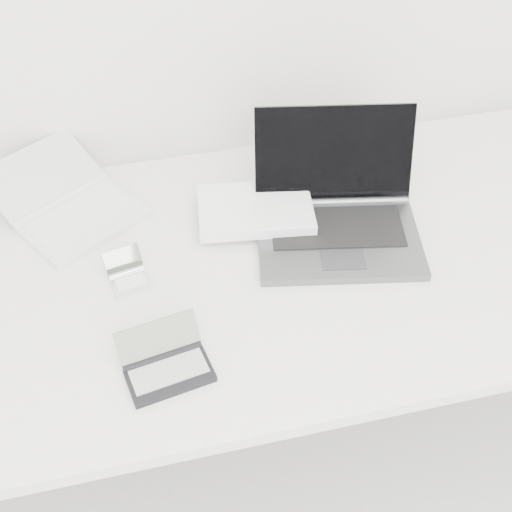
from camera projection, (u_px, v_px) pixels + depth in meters
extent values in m
cube|color=white|center=(265.00, 266.00, 1.50)|extent=(1.60, 0.80, 0.03)
cylinder|color=silver|center=(479.00, 228.00, 2.12)|extent=(0.04, 0.04, 0.70)
cube|color=#56595B|center=(339.00, 241.00, 1.52)|extent=(0.38, 0.30, 0.02)
cube|color=black|center=(337.00, 227.00, 1.54)|extent=(0.30, 0.18, 0.00)
cube|color=black|center=(334.00, 155.00, 1.55)|extent=(0.35, 0.14, 0.21)
cylinder|color=#56595B|center=(332.00, 202.00, 1.60)|extent=(0.34, 0.08, 0.02)
cube|color=#35373A|center=(343.00, 259.00, 1.47)|extent=(0.10, 0.08, 0.00)
cube|color=white|center=(255.00, 210.00, 1.56)|extent=(0.27, 0.20, 0.03)
cube|color=white|center=(255.00, 205.00, 1.55)|extent=(0.26, 0.19, 0.00)
cube|color=white|center=(84.00, 221.00, 1.57)|extent=(0.30, 0.27, 0.02)
cube|color=silver|center=(79.00, 214.00, 1.57)|extent=(0.24, 0.20, 0.00)
cube|color=silver|center=(40.00, 175.00, 1.62)|extent=(0.29, 0.25, 0.07)
cylinder|color=white|center=(62.00, 201.00, 1.60)|extent=(0.22, 0.14, 0.02)
cube|color=white|center=(131.00, 284.00, 1.44)|extent=(0.08, 0.07, 0.01)
cube|color=white|center=(131.00, 281.00, 1.43)|extent=(0.06, 0.04, 0.00)
cube|color=gray|center=(123.00, 260.00, 1.45)|extent=(0.08, 0.04, 0.05)
cylinder|color=white|center=(126.00, 273.00, 1.45)|extent=(0.07, 0.03, 0.01)
cube|color=black|center=(170.00, 376.00, 1.27)|extent=(0.16, 0.10, 0.01)
cube|color=#979797|center=(169.00, 371.00, 1.27)|extent=(0.14, 0.08, 0.00)
cube|color=gray|center=(158.00, 339.00, 1.29)|extent=(0.16, 0.06, 0.07)
cylinder|color=black|center=(163.00, 357.00, 1.30)|extent=(0.15, 0.04, 0.02)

